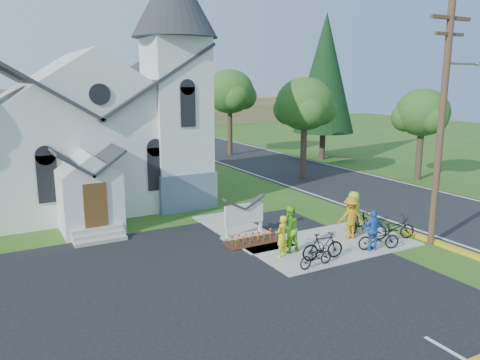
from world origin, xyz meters
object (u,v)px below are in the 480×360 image
bike_3 (360,222)px  cyclist_4 (353,212)px  utility_pole (443,117)px  cyclist_3 (351,218)px  cyclist_2 (373,230)px  church_sign (244,214)px  bike_2 (379,239)px  bike_4 (393,228)px  cyclist_1 (289,229)px  bike_0 (316,256)px  bike_1 (323,246)px  cyclist_0 (282,236)px

bike_3 → cyclist_4: cyclist_4 is taller
bike_3 → utility_pole: bearing=-163.4°
utility_pole → cyclist_3: (-2.66, 2.15, -4.42)m
cyclist_2 → bike_3: cyclist_2 is taller
church_sign → bike_2: 5.78m
bike_3 → bike_4: bike_4 is taller
church_sign → cyclist_2: bearing=-48.4°
cyclist_1 → bike_4: bearing=164.1°
utility_pole → bike_3: (-1.80, 2.49, -4.86)m
church_sign → bike_4: size_ratio=1.15×
cyclist_1 → bike_0: bearing=84.6°
bike_0 → utility_pole: bearing=-98.4°
cyclist_1 → bike_4: (4.84, -0.98, -0.45)m
bike_0 → bike_4: 4.94m
bike_1 → cyclist_2: (2.42, -0.17, 0.31)m
cyclist_2 → bike_3: 2.24m
bike_0 → bike_3: bearing=-67.9°
bike_4 → bike_2: bearing=131.4°
bike_1 → cyclist_2: bearing=-85.9°
bike_0 → bike_4: (4.87, 0.83, 0.10)m
bike_1 → cyclist_0: bearing=56.1°
bike_1 → bike_3: 3.93m
bike_0 → bike_4: size_ratio=0.81×
church_sign → cyclist_2: 5.54m
bike_1 → bike_4: (4.20, 0.40, -0.03)m
cyclist_1 → bike_1: cyclist_1 is taller
bike_1 → utility_pole: bearing=-89.6°
bike_0 → cyclist_4: bearing=-64.2°
church_sign → cyclist_1: 2.66m
bike_1 → cyclist_3: (2.65, 1.42, 0.40)m
bike_2 → bike_0: bearing=112.9°
bike_2 → bike_3: bearing=-2.9°
cyclist_4 → utility_pole: bearing=124.5°
cyclist_0 → bike_2: 4.11m
cyclist_4 → bike_2: bearing=73.0°
church_sign → bike_0: bearing=-82.4°
church_sign → utility_pole: utility_pole is taller
cyclist_2 → bike_4: 1.90m
cyclist_0 → bike_2: cyclist_0 is taller
bike_0 → cyclist_4: cyclist_4 is taller
bike_0 → cyclist_4: size_ratio=0.82×
bike_2 → bike_4: 1.61m
utility_pole → cyclist_2: 5.39m
cyclist_0 → bike_4: (5.38, -0.67, -0.32)m
cyclist_3 → bike_4: cyclist_3 is taller
bike_0 → cyclist_2: 3.13m
cyclist_4 → church_sign: bearing=-24.9°
cyclist_2 → bike_2: cyclist_2 is taller
utility_pole → bike_4: utility_pole is taller
cyclist_1 → cyclist_3: size_ratio=1.02×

